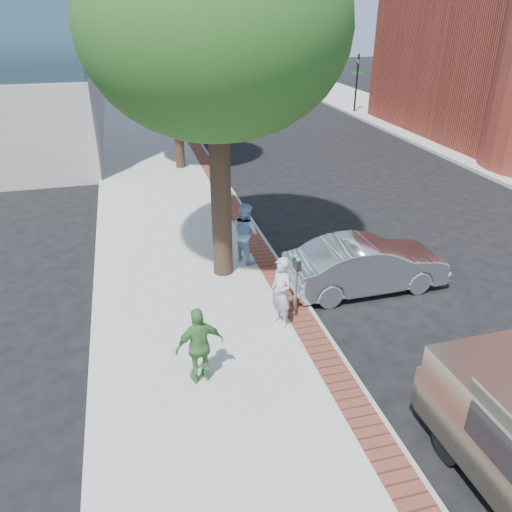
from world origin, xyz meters
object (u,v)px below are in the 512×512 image
object	(u,v)px
parking_meter	(296,272)
sedan_silver	(366,265)
person_green	(200,346)
person_gray	(281,292)
bg_car	(209,121)
person_officer	(245,232)

from	to	relation	value
parking_meter	sedan_silver	xyz separation A→B (m)	(2.19, 0.83, -0.52)
person_green	sedan_silver	bearing A→B (deg)	-160.07
person_gray	person_green	world-z (taller)	person_gray
person_green	sedan_silver	distance (m)	5.39
person_green	sedan_silver	world-z (taller)	person_green
sedan_silver	bg_car	distance (m)	18.58
sedan_silver	person_officer	bearing A→B (deg)	51.14
person_gray	person_green	size ratio (longest dim) A/B	1.04
bg_car	person_green	bearing A→B (deg)	162.98
person_green	bg_car	size ratio (longest dim) A/B	0.41
sedan_silver	person_gray	bearing A→B (deg)	113.42
person_gray	sedan_silver	size ratio (longest dim) A/B	0.40
person_green	person_gray	bearing A→B (deg)	-154.55
parking_meter	bg_car	xyz separation A→B (m)	(1.39, 19.39, -0.55)
person_green	bg_car	distance (m)	21.55
person_officer	bg_car	bearing A→B (deg)	-33.65
parking_meter	person_green	distance (m)	3.10
person_green	parking_meter	bearing A→B (deg)	-153.59
person_gray	person_green	distance (m)	2.46
person_officer	person_green	world-z (taller)	person_officer
person_officer	person_green	bearing A→B (deg)	129.62
parking_meter	bg_car	distance (m)	19.45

